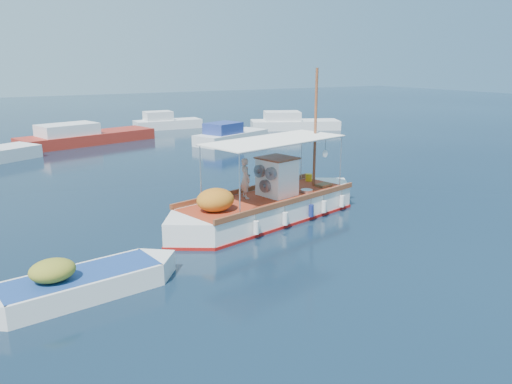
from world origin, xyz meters
TOP-DOWN VIEW (x-y plane):
  - ground at (0.00, 0.00)m, footprint 160.00×160.00m
  - fishing_caique at (-0.08, 0.72)m, footprint 9.40×4.23m
  - dinghy at (-7.70, -2.47)m, footprint 5.47×2.10m
  - bg_boat_n at (-2.53, 23.02)m, footprint 10.30×5.34m
  - bg_boat_ne at (7.07, 18.05)m, footprint 6.58×4.40m
  - bg_boat_e at (15.52, 22.31)m, footprint 8.22×5.57m
  - bg_boat_far_n at (5.76, 28.29)m, footprint 6.03×2.23m

SIDE VIEW (x-z plane):
  - ground at x=0.00m, z-range 0.00..0.00m
  - dinghy at x=-7.70m, z-range -0.39..0.96m
  - bg_boat_n at x=-2.53m, z-range -0.41..1.39m
  - bg_boat_ne at x=7.07m, z-range -0.41..1.39m
  - bg_boat_e at x=15.52m, z-range -0.41..1.39m
  - bg_boat_far_n at x=5.76m, z-range -0.41..1.39m
  - fishing_caique at x=-0.08m, z-range -2.44..3.47m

